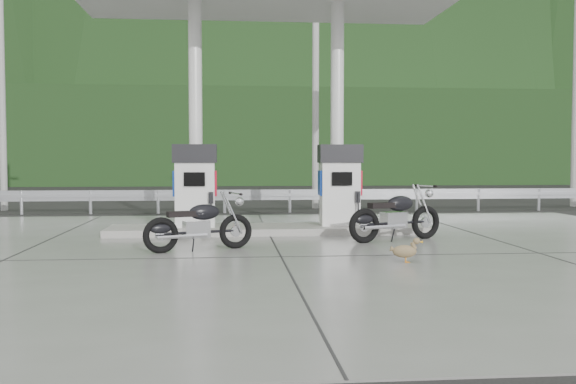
{
  "coord_description": "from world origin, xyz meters",
  "views": [
    {
      "loc": [
        -0.86,
        -11.61,
        1.66
      ],
      "look_at": [
        0.3,
        1.0,
        1.0
      ],
      "focal_mm": 40.0,
      "sensor_mm": 36.0,
      "label": 1
    }
  ],
  "objects": [
    {
      "name": "canopy_column_left",
      "position": [
        -1.6,
        2.9,
        2.67
      ],
      "size": [
        0.3,
        0.3,
        5.0
      ],
      "primitive_type": "cylinder",
      "color": "white",
      "rests_on": "pump_island"
    },
    {
      "name": "gas_pump_right",
      "position": [
        1.6,
        2.5,
        1.07
      ],
      "size": [
        0.95,
        0.55,
        1.8
      ],
      "primitive_type": null,
      "color": "white",
      "rests_on": "pump_island"
    },
    {
      "name": "forecourt_apron",
      "position": [
        0.0,
        0.0,
        0.01
      ],
      "size": [
        18.0,
        14.0,
        0.02
      ],
      "primitive_type": "cube",
      "color": "slate",
      "rests_on": "ground"
    },
    {
      "name": "utility_pole_b",
      "position": [
        2.0,
        9.5,
        4.0
      ],
      "size": [
        0.22,
        0.22,
        8.0
      ],
      "primitive_type": "cylinder",
      "color": "#9A9A94",
      "rests_on": "ground"
    },
    {
      "name": "canopy_column_right",
      "position": [
        1.6,
        2.9,
        2.67
      ],
      "size": [
        0.3,
        0.3,
        5.0
      ],
      "primitive_type": "cylinder",
      "color": "white",
      "rests_on": "pump_island"
    },
    {
      "name": "gas_pump_left",
      "position": [
        -1.6,
        2.5,
        1.07
      ],
      "size": [
        0.95,
        0.55,
        1.8
      ],
      "primitive_type": null,
      "color": "white",
      "rests_on": "pump_island"
    },
    {
      "name": "tree_band",
      "position": [
        0.0,
        30.0,
        3.0
      ],
      "size": [
        80.0,
        6.0,
        6.0
      ],
      "primitive_type": "cube",
      "color": "black",
      "rests_on": "ground"
    },
    {
      "name": "guardrail",
      "position": [
        0.0,
        8.0,
        0.71
      ],
      "size": [
        26.0,
        0.16,
        1.42
      ],
      "primitive_type": null,
      "color": "#A2A4A9",
      "rests_on": "ground"
    },
    {
      "name": "utility_pole_c",
      "position": [
        11.0,
        9.5,
        4.0
      ],
      "size": [
        0.22,
        0.22,
        8.0
      ],
      "primitive_type": "cylinder",
      "color": "#9A9A94",
      "rests_on": "ground"
    },
    {
      "name": "pump_island",
      "position": [
        0.0,
        2.5,
        0.1
      ],
      "size": [
        7.0,
        1.4,
        0.15
      ],
      "primitive_type": "cube",
      "color": "gray",
      "rests_on": "forecourt_apron"
    },
    {
      "name": "road",
      "position": [
        0.0,
        11.5,
        0.0
      ],
      "size": [
        60.0,
        7.0,
        0.01
      ],
      "primitive_type": "cube",
      "color": "black",
      "rests_on": "ground"
    },
    {
      "name": "ground",
      "position": [
        0.0,
        0.0,
        0.0
      ],
      "size": [
        160.0,
        160.0,
        0.0
      ],
      "primitive_type": "plane",
      "color": "black",
      "rests_on": "ground"
    },
    {
      "name": "utility_pole_a",
      "position": [
        -8.0,
        9.5,
        4.0
      ],
      "size": [
        0.22,
        0.22,
        8.0
      ],
      "primitive_type": "cylinder",
      "color": "#9A9A94",
      "rests_on": "ground"
    },
    {
      "name": "forested_hills",
      "position": [
        0.0,
        60.0,
        0.0
      ],
      "size": [
        100.0,
        40.0,
        140.0
      ],
      "primitive_type": null,
      "color": "black",
      "rests_on": "ground"
    },
    {
      "name": "duck",
      "position": [
        1.9,
        -1.74,
        0.19
      ],
      "size": [
        0.48,
        0.21,
        0.34
      ],
      "primitive_type": null,
      "rotation": [
        0.0,
        0.0,
        -0.18
      ],
      "color": "brown",
      "rests_on": "forecourt_apron"
    },
    {
      "name": "motorcycle_left",
      "position": [
        -1.4,
        -0.13,
        0.47
      ],
      "size": [
        1.98,
        1.22,
        0.89
      ],
      "primitive_type": null,
      "rotation": [
        0.0,
        0.0,
        0.36
      ],
      "color": "black",
      "rests_on": "forecourt_apron"
    },
    {
      "name": "motorcycle_right",
      "position": [
        2.45,
        0.88,
        0.5
      ],
      "size": [
        2.14,
        1.36,
        0.97
      ],
      "primitive_type": null,
      "rotation": [
        0.0,
        0.0,
        0.38
      ],
      "color": "black",
      "rests_on": "forecourt_apron"
    }
  ]
}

